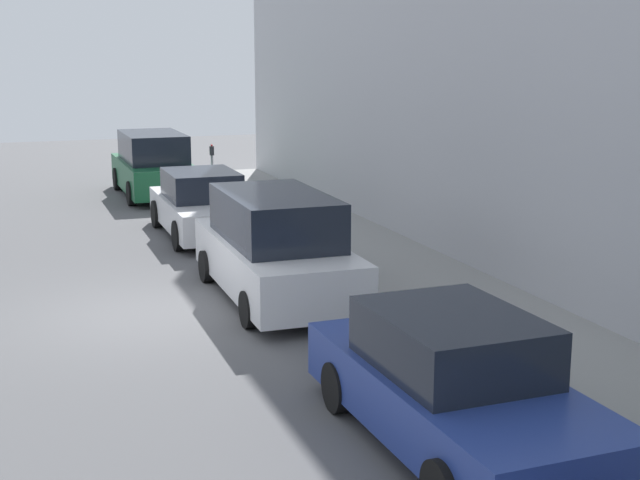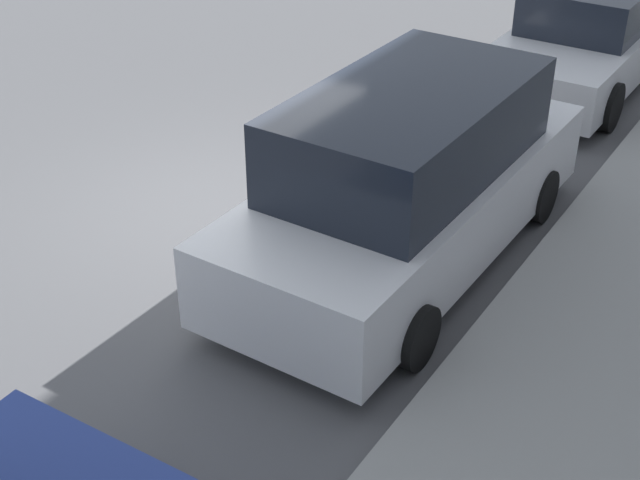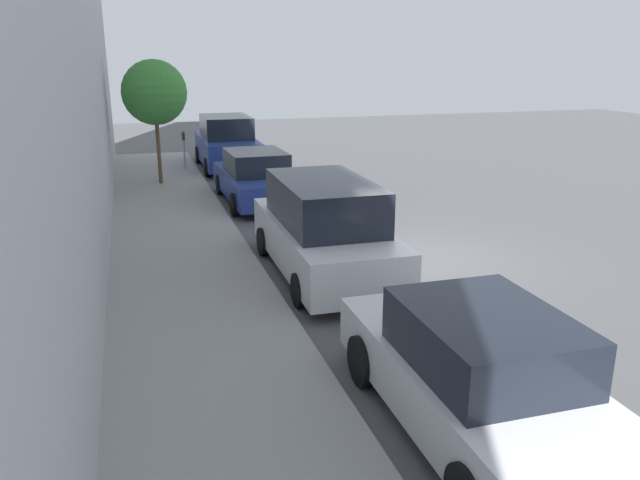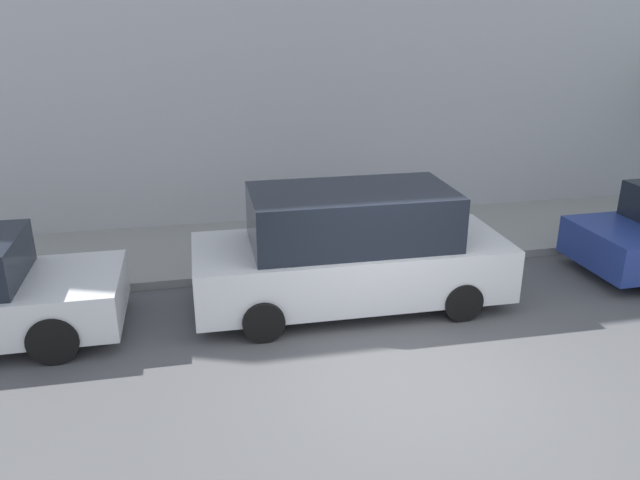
{
  "view_description": "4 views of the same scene",
  "coord_description": "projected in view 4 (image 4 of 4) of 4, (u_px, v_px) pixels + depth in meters",
  "views": [
    {
      "loc": [
        -2.16,
        -14.51,
        4.38
      ],
      "look_at": [
        3.15,
        0.19,
        1.0
      ],
      "focal_mm": 50.0,
      "sensor_mm": 36.0,
      "label": 1
    },
    {
      "loc": [
        5.84,
        -6.97,
        5.09
      ],
      "look_at": [
        2.26,
        -1.37,
        1.0
      ],
      "focal_mm": 50.0,
      "sensor_mm": 36.0,
      "label": 2
    },
    {
      "loc": [
        5.84,
        11.48,
        4.24
      ],
      "look_at": [
        2.69,
        1.15,
        1.0
      ],
      "focal_mm": 35.0,
      "sensor_mm": 36.0,
      "label": 3
    },
    {
      "loc": [
        -6.49,
        2.6,
        4.48
      ],
      "look_at": [
        2.65,
        0.62,
        1.0
      ],
      "focal_mm": 35.0,
      "sensor_mm": 36.0,
      "label": 4
    }
  ],
  "objects": [
    {
      "name": "sidewalk",
      "position": [
        326.0,
        242.0,
        12.55
      ],
      "size": [
        2.94,
        32.0,
        0.15
      ],
      "color": "gray",
      "rests_on": "ground_plane"
    },
    {
      "name": "parked_minivan_third",
      "position": [
        351.0,
        250.0,
        9.78
      ],
      "size": [
        2.02,
        4.93,
        1.9
      ],
      "color": "silver",
      "rests_on": "ground_plane"
    },
    {
      "name": "ground_plane",
      "position": [
        411.0,
        379.0,
        8.03
      ],
      "size": [
        60.0,
        60.0,
        0.0
      ],
      "primitive_type": "plane",
      "color": "#515154"
    }
  ]
}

